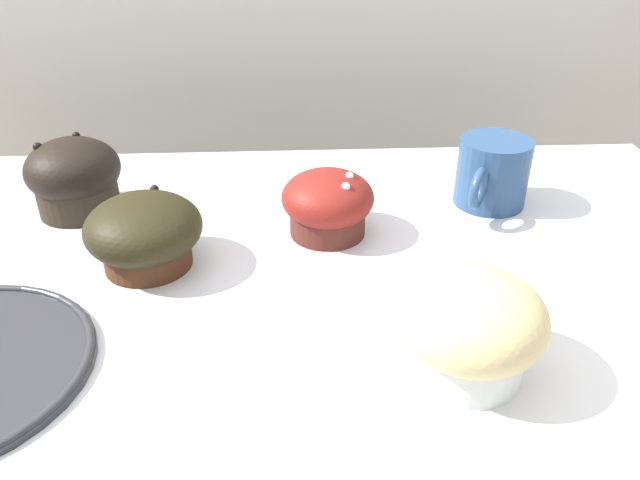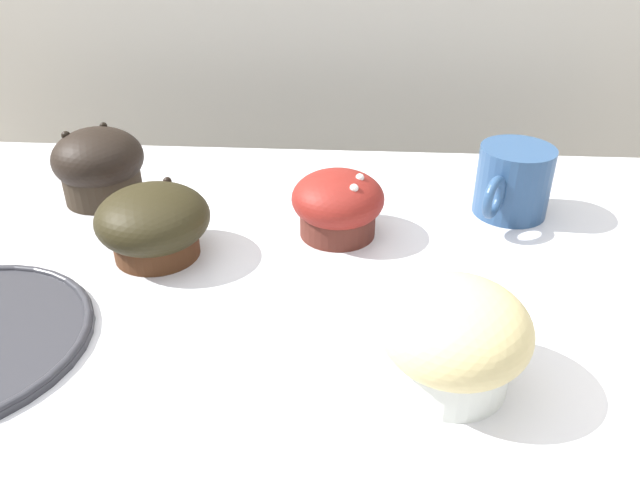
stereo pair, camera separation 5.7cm
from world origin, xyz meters
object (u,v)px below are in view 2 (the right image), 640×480
at_px(muffin_back_right, 454,337).
at_px(muffin_front_right, 99,165).
at_px(muffin_back_left, 154,223).
at_px(coffee_cup, 513,180).
at_px(muffin_front_center, 338,204).

height_order(muffin_back_right, muffin_front_right, same).
relative_size(muffin_back_left, coffee_cup, 0.99).
relative_size(muffin_front_right, coffee_cup, 0.91).
bearing_deg(muffin_front_right, coffee_cup, -0.78).
xyz_separation_m(muffin_front_center, muffin_back_right, (0.09, -0.22, 0.01)).
relative_size(muffin_back_right, coffee_cup, 0.98).
bearing_deg(coffee_cup, muffin_back_right, -109.38).
relative_size(muffin_front_center, muffin_back_right, 0.87).
bearing_deg(muffin_back_right, muffin_front_center, 112.99).
bearing_deg(muffin_back_right, coffee_cup, 70.62).
bearing_deg(coffee_cup, muffin_front_center, -162.74).
bearing_deg(coffee_cup, muffin_back_left, -162.94).
distance_m(muffin_back_left, muffin_front_right, 0.16).
xyz_separation_m(muffin_front_center, muffin_back_left, (-0.18, -0.05, 0.00)).
bearing_deg(muffin_back_right, muffin_back_left, 148.79).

